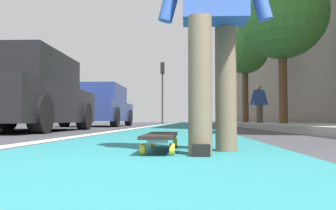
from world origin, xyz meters
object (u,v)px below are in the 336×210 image
object	(u,v)px
skateboard	(161,137)
parked_car_mid	(100,107)
parked_car_near	(20,95)
skater_person	(214,3)
pedestrian_distant	(259,102)
traffic_light	(162,81)
street_tree_far	(245,51)
street_tree_mid	(282,14)

from	to	relation	value
skateboard	parked_car_mid	size ratio (longest dim) A/B	0.19
skateboard	parked_car_near	xyz separation A→B (m)	(4.17, 3.00, 0.60)
skateboard	skater_person	world-z (taller)	skater_person
skater_person	parked_car_mid	bearing A→B (deg)	17.87
skateboard	pedestrian_distant	world-z (taller)	pedestrian_distant
traffic_light	pedestrian_distant	distance (m)	12.47
street_tree_far	skater_person	bearing A→B (deg)	170.20
street_tree_far	street_tree_mid	bearing A→B (deg)	-180.00
street_tree_mid	parked_car_mid	bearing A→B (deg)	72.46
traffic_light	street_tree_far	xyz separation A→B (m)	(-7.08, -4.68, 0.71)
street_tree_mid	pedestrian_distant	distance (m)	3.67
street_tree_mid	pedestrian_distant	world-z (taller)	street_tree_mid
parked_car_mid	traffic_light	size ratio (longest dim) A/B	1.01
traffic_light	pedestrian_distant	bearing A→B (deg)	-158.62
skater_person	pedestrian_distant	xyz separation A→B (m)	(11.25, -2.50, -0.04)
street_tree_mid	traffic_light	bearing A→B (deg)	18.35
skateboard	skater_person	bearing A→B (deg)	-113.34
skateboard	street_tree_mid	world-z (taller)	street_tree_mid
skateboard	street_tree_mid	size ratio (longest dim) A/B	0.17
skateboard	parked_car_mid	xyz separation A→B (m)	(10.37, 3.05, 0.62)
skater_person	street_tree_mid	world-z (taller)	street_tree_mid
skateboard	traffic_light	xyz separation A→B (m)	(22.55, 1.63, 2.91)
skater_person	street_tree_mid	size ratio (longest dim) A/B	0.34
skateboard	traffic_light	world-z (taller)	traffic_light
parked_car_mid	traffic_light	distance (m)	12.47
parked_car_mid	pedestrian_distant	bearing A→B (deg)	-83.00
parked_car_mid	street_tree_far	bearing A→B (deg)	-50.09
skater_person	traffic_light	distance (m)	22.88
skater_person	pedestrian_distant	distance (m)	11.52
parked_car_near	pedestrian_distant	xyz separation A→B (m)	(6.93, -5.85, 0.20)
traffic_light	street_tree_far	distance (m)	8.51
parked_car_near	street_tree_far	size ratio (longest dim) A/B	0.83
pedestrian_distant	street_tree_mid	bearing A→B (deg)	-175.78
skater_person	parked_car_near	size ratio (longest dim) A/B	0.40
skateboard	street_tree_far	distance (m)	16.17
parked_car_mid	pedestrian_distant	xyz separation A→B (m)	(0.72, -5.90, 0.18)
parked_car_near	pedestrian_distant	distance (m)	9.07
street_tree_mid	pedestrian_distant	xyz separation A→B (m)	(2.65, 0.20, -2.54)
parked_car_near	street_tree_mid	bearing A→B (deg)	-54.71
skateboard	parked_car_near	distance (m)	5.17
parked_car_mid	street_tree_far	world-z (taller)	street_tree_far
parked_car_near	pedestrian_distant	size ratio (longest dim) A/B	2.59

